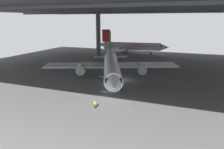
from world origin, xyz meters
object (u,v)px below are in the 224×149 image
object	(u,v)px
boarding_stairs	(110,89)
traffic_cone_orange	(130,112)
baggage_tug	(84,70)
airplane_distant	(131,46)
airplane_main	(111,67)
crew_worker_near_nose	(95,104)
crew_worker_by_stairs	(114,84)

from	to	relation	value
boarding_stairs	traffic_cone_orange	bearing A→B (deg)	-50.27
baggage_tug	airplane_distant	bearing A→B (deg)	87.35
airplane_distant	airplane_main	bearing A→B (deg)	-78.84
airplane_main	traffic_cone_orange	world-z (taller)	airplane_main
boarding_stairs	baggage_tug	size ratio (longest dim) A/B	1.86
crew_worker_near_nose	crew_worker_by_stairs	distance (m)	11.78
boarding_stairs	crew_worker_near_nose	distance (m)	8.86
boarding_stairs	baggage_tug	world-z (taller)	boarding_stairs
boarding_stairs	crew_worker_near_nose	world-z (taller)	boarding_stairs
boarding_stairs	airplane_main	bearing A→B (deg)	110.09
airplane_main	traffic_cone_orange	xyz separation A→B (m)	(10.63, -18.11, -3.15)
traffic_cone_orange	crew_worker_near_nose	bearing A→B (deg)	-178.06
airplane_distant	baggage_tug	world-z (taller)	airplane_distant
airplane_distant	traffic_cone_orange	distance (m)	66.07
airplane_main	crew_worker_by_stairs	world-z (taller)	airplane_main
crew_worker_near_nose	airplane_distant	distance (m)	64.67
baggage_tug	airplane_main	bearing A→B (deg)	-24.44
airplane_main	crew_worker_near_nose	xyz separation A→B (m)	(4.29, -18.33, -2.56)
airplane_distant	crew_worker_by_stairs	bearing A→B (deg)	-76.77
boarding_stairs	airplane_distant	xyz separation A→B (m)	(-12.34, 54.46, 2.55)
crew_worker_by_stairs	traffic_cone_orange	world-z (taller)	crew_worker_by_stairs
crew_worker_near_nose	baggage_tug	size ratio (longest dim) A/B	0.62
airplane_main	crew_worker_by_stairs	xyz separation A→B (m)	(3.26, -6.59, -2.49)
traffic_cone_orange	baggage_tug	xyz separation A→B (m)	(-21.35, 22.99, 0.23)
boarding_stairs	airplane_distant	distance (m)	55.89
traffic_cone_orange	crew_worker_by_stairs	bearing A→B (deg)	122.62
crew_worker_by_stairs	baggage_tug	world-z (taller)	crew_worker_by_stairs
airplane_main	airplane_distant	distance (m)	45.82
airplane_main	boarding_stairs	distance (m)	10.48
airplane_main	crew_worker_near_nose	world-z (taller)	airplane_main
airplane_main	crew_worker_by_stairs	distance (m)	7.76
airplane_main	airplane_distant	xyz separation A→B (m)	(-8.87, 44.95, -0.16)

